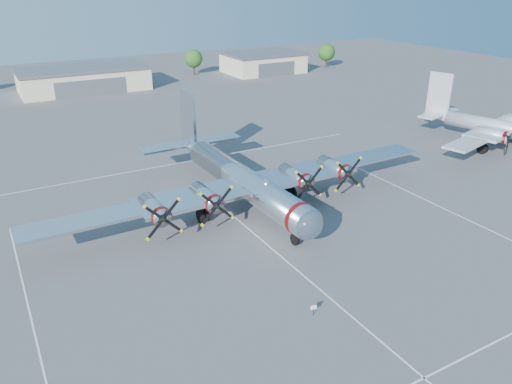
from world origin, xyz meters
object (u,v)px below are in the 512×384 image
tree_east (194,59)px  twin_engine_east (487,144)px  info_placard (314,308)px  hangar_east (263,62)px  main_bomber_b29 (240,203)px  tree_far_east (327,52)px  hangar_center (84,79)px

tree_east → twin_engine_east: bearing=-78.0°
twin_engine_east → info_placard: bearing=-170.5°
hangar_east → main_bomber_b29: size_ratio=0.43×
tree_far_east → hangar_east: bearing=174.4°
main_bomber_b29 → tree_far_east: bearing=46.1°
hangar_center → hangar_east: same height
main_bomber_b29 → twin_engine_east: (44.63, 0.48, 0.00)m
tree_east → twin_engine_east: size_ratio=0.21×
twin_engine_east → hangar_east: bearing=74.6°
tree_east → info_placard: tree_east is taller
hangar_east → tree_east: tree_east is taller
tree_far_east → hangar_center: bearing=178.3°
hangar_center → info_placard: 94.92m
tree_far_east → main_bomber_b29: bearing=-132.7°
tree_far_east → twin_engine_east: tree_far_east is taller
tree_far_east → twin_engine_east: bearing=-106.6°
tree_far_east → twin_engine_east: (-21.20, -70.92, -4.22)m
hangar_center → info_placard: bearing=-91.5°
hangar_east → info_placard: 107.51m
info_placard → tree_east: bearing=86.5°
tree_far_east → info_placard: (-70.55, -92.90, -3.56)m
hangar_east → tree_far_east: (20.00, -1.96, 1.51)m
tree_far_east → main_bomber_b29: tree_far_east is taller
info_placard → hangar_center: bearing=102.9°
main_bomber_b29 → twin_engine_east: size_ratio=1.52×
hangar_east → twin_engine_east: (-1.20, -72.88, -2.71)m
tree_far_east → twin_engine_east: size_ratio=0.21×
twin_engine_east → main_bomber_b29: bearing=166.2°
hangar_center → hangar_east: (48.00, 0.00, 0.00)m
hangar_east → main_bomber_b29: (-45.82, -73.36, -2.71)m
hangar_center → twin_engine_east: 86.66m
tree_far_east → main_bomber_b29: 97.20m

